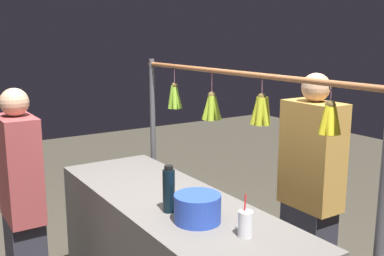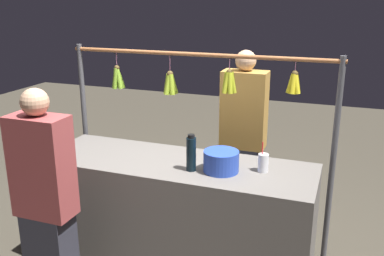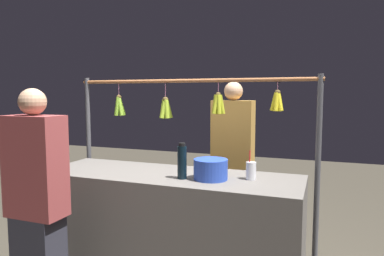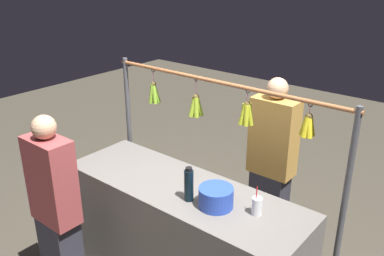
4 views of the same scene
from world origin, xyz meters
name	(u,v)px [view 2 (image 2 of 4)]	position (x,y,z in m)	size (l,w,h in m)	color
market_counter	(177,218)	(0.00, 0.00, 0.45)	(2.02, 0.67, 0.91)	#66605B
display_rack	(197,110)	(0.00, -0.45, 1.19)	(2.21, 0.13, 1.68)	#4C4C51
water_bottle	(191,153)	(-0.16, 0.11, 1.03)	(0.07, 0.07, 0.26)	black
blue_bucket	(221,161)	(-0.36, 0.05, 0.98)	(0.25, 0.25, 0.15)	blue
drink_cup	(263,163)	(-0.63, -0.04, 0.97)	(0.07, 0.07, 0.21)	silver
vendor_person	(243,143)	(-0.29, -0.86, 0.81)	(0.39, 0.21, 1.64)	#2D2D38
customer_person	(46,209)	(0.60, 0.72, 0.77)	(0.37, 0.20, 1.56)	#2D2D38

